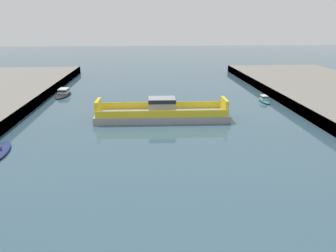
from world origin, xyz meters
name	(u,v)px	position (x,y,z in m)	size (l,w,h in m)	color
chain_ferry	(162,113)	(-0.32, 38.82, 1.08)	(21.15, 6.04, 3.53)	#939399
moored_boat_near_left	(264,99)	(20.19, 49.67, 0.44)	(1.62, 5.16, 1.18)	#237075
moored_boat_mid_right	(63,93)	(-20.28, 57.80, 0.54)	(3.00, 7.60, 1.45)	black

